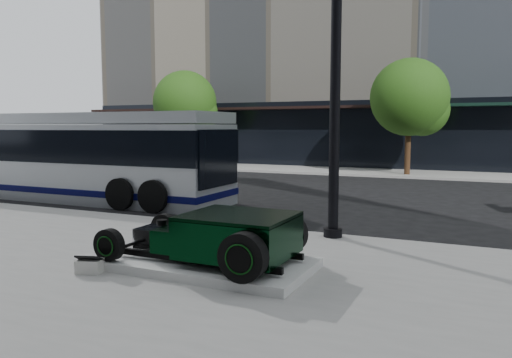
% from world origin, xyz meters
% --- Properties ---
extents(ground, '(120.00, 120.00, 0.00)m').
position_xyz_m(ground, '(0.00, 0.00, 0.00)').
color(ground, black).
rests_on(ground, ground).
extents(sidewalk_far, '(70.00, 4.00, 0.12)m').
position_xyz_m(sidewalk_far, '(0.00, 14.00, 0.06)').
color(sidewalk_far, gray).
rests_on(sidewalk_far, ground).
extents(street_trees, '(29.80, 3.80, 5.70)m').
position_xyz_m(street_trees, '(1.15, 13.07, 3.77)').
color(street_trees, black).
rests_on(street_trees, sidewalk_far).
extents(display_plinth, '(3.40, 1.80, 0.15)m').
position_xyz_m(display_plinth, '(0.41, -5.53, 0.20)').
color(display_plinth, silver).
rests_on(display_plinth, sidewalk_near).
extents(hot_rod, '(3.22, 2.00, 0.81)m').
position_xyz_m(hot_rod, '(0.75, -5.53, 0.70)').
color(hot_rod, black).
rests_on(hot_rod, display_plinth).
extents(info_plaque, '(0.47, 0.41, 0.31)m').
position_xyz_m(info_plaque, '(-1.22, -6.56, 0.24)').
color(info_plaque, silver).
rests_on(info_plaque, sidewalk_near).
extents(lamppost, '(0.40, 0.40, 7.27)m').
position_xyz_m(lamppost, '(1.62, -2.32, 3.48)').
color(lamppost, black).
rests_on(lamppost, sidewalk_near).
extents(transit_bus, '(12.12, 2.88, 2.92)m').
position_xyz_m(transit_bus, '(-8.69, 0.38, 1.49)').
color(transit_bus, '#B6BBC0').
rests_on(transit_bus, ground).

